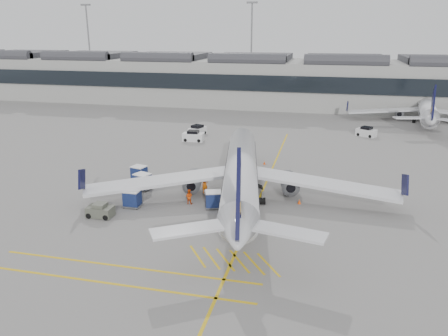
% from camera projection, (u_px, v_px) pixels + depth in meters
% --- Properties ---
extents(ground, '(220.00, 220.00, 0.00)m').
position_uv_depth(ground, '(152.00, 215.00, 44.79)').
color(ground, gray).
rests_on(ground, ground).
extents(terminal, '(200.00, 20.45, 12.40)m').
position_uv_depth(terminal, '(261.00, 80.00, 109.61)').
color(terminal, '#9E9E99').
rests_on(terminal, ground).
extents(light_masts, '(113.00, 0.60, 25.45)m').
position_uv_depth(light_masts, '(263.00, 44.00, 120.49)').
color(light_masts, slate).
rests_on(light_masts, ground).
extents(apron_markings, '(0.25, 60.00, 0.01)m').
position_uv_depth(apron_markings, '(263.00, 190.00, 51.85)').
color(apron_markings, gold).
rests_on(apron_markings, ground).
extents(airliner_main, '(34.10, 37.58, 10.07)m').
position_uv_depth(airliner_main, '(241.00, 173.00, 48.56)').
color(airliner_main, silver).
rests_on(airliner_main, ground).
extents(airliner_far, '(31.52, 34.67, 9.25)m').
position_uv_depth(airliner_far, '(427.00, 109.00, 89.13)').
color(airliner_far, silver).
rests_on(airliner_far, ground).
extents(belt_loader, '(4.98, 2.45, 1.97)m').
position_uv_depth(belt_loader, '(238.00, 187.00, 51.25)').
color(belt_loader, beige).
rests_on(belt_loader, ground).
extents(baggage_cart_a, '(2.14, 1.94, 1.86)m').
position_uv_depth(baggage_cart_a, '(213.00, 199.00, 46.43)').
color(baggage_cart_a, gray).
rests_on(baggage_cart_a, ground).
extents(baggage_cart_b, '(1.80, 1.48, 1.88)m').
position_uv_depth(baggage_cart_b, '(132.00, 198.00, 46.67)').
color(baggage_cart_b, gray).
rests_on(baggage_cart_b, ground).
extents(baggage_cart_c, '(2.14, 1.91, 1.91)m').
position_uv_depth(baggage_cart_c, '(139.00, 173.00, 54.81)').
color(baggage_cart_c, gray).
rests_on(baggage_cart_c, ground).
extents(baggage_cart_d, '(2.26, 2.06, 1.96)m').
position_uv_depth(baggage_cart_d, '(143.00, 181.00, 51.79)').
color(baggage_cart_d, gray).
rests_on(baggage_cart_d, ground).
extents(ramp_agent_a, '(0.85, 0.82, 1.97)m').
position_uv_depth(ramp_agent_a, '(205.00, 185.00, 50.75)').
color(ramp_agent_a, orange).
rests_on(ramp_agent_a, ground).
extents(ramp_agent_b, '(0.81, 0.63, 1.66)m').
position_uv_depth(ramp_agent_b, '(189.00, 197.00, 47.58)').
color(ramp_agent_b, '#F1500C').
rests_on(ramp_agent_b, ground).
extents(pushback_tug, '(2.60, 1.62, 1.46)m').
position_uv_depth(pushback_tug, '(100.00, 211.00, 44.33)').
color(pushback_tug, '#515548').
rests_on(pushback_tug, ground).
extents(safety_cone_nose, '(0.35, 0.35, 0.48)m').
position_uv_depth(safety_cone_nose, '(264.00, 163.00, 61.68)').
color(safety_cone_nose, '#F24C0A').
rests_on(safety_cone_nose, ground).
extents(safety_cone_engine, '(0.39, 0.39, 0.54)m').
position_uv_depth(safety_cone_engine, '(299.00, 201.00, 47.74)').
color(safety_cone_engine, '#F24C0A').
rests_on(safety_cone_engine, ground).
extents(service_van_left, '(3.61, 1.90, 1.82)m').
position_uv_depth(service_van_left, '(193.00, 136.00, 74.49)').
color(service_van_left, silver).
rests_on(service_van_left, ground).
extents(service_van_mid, '(2.82, 3.96, 1.84)m').
position_uv_depth(service_van_mid, '(197.00, 131.00, 78.68)').
color(service_van_mid, silver).
rests_on(service_van_mid, ground).
extents(service_van_right, '(3.76, 3.13, 1.73)m').
position_uv_depth(service_van_right, '(366.00, 132.00, 77.84)').
color(service_van_right, silver).
rests_on(service_van_right, ground).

